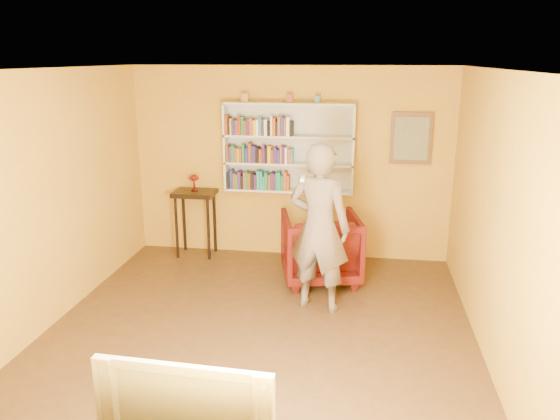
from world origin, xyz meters
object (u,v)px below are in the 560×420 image
Objects in this scene: bookshelf at (289,147)px; television at (190,402)px; person at (319,228)px; console_table at (195,202)px; ruby_lustre at (194,179)px; armchair at (321,247)px.

bookshelf is 4.73m from television.
television is at bearing -89.77° from bookshelf.
bookshelf is 1.85m from person.
console_table is 2.43m from person.
bookshelf reaches higher than person.
ruby_lustre reaches higher than television.
armchair is 0.50× the size of person.
console_table is 0.50× the size of person.
ruby_lustre is at bearing -173.22° from bookshelf.
ruby_lustre is 4.72m from television.
television is (-0.54, -3.01, -0.21)m from person.
bookshelf is at bearing 6.78° from ruby_lustre.
ruby_lustre is 0.12× the size of person.
armchair is at bearing -72.20° from person.
bookshelf reaches higher than ruby_lustre.
bookshelf is 1.43m from ruby_lustre.
ruby_lustre is 0.21× the size of television.
bookshelf reaches higher than console_table.
television is (1.36, -4.50, -0.37)m from ruby_lustre.
armchair is at bearing -19.69° from console_table.
person is at bearing -38.07° from ruby_lustre.
television reaches higher than armchair.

